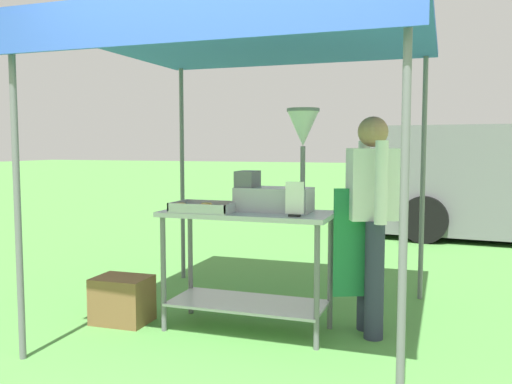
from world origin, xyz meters
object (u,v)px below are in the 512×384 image
(donut_cart, at_px, (247,247))
(donut_tray, at_px, (204,208))
(stall_canopy, at_px, (252,44))
(vendor, at_px, (371,214))
(donut_fryer, at_px, (281,176))
(menu_sign, at_px, (295,202))
(supply_crate, at_px, (122,300))

(donut_cart, height_order, donut_tray, donut_tray)
(stall_canopy, height_order, donut_tray, stall_canopy)
(stall_canopy, distance_m, vendor, 1.54)
(stall_canopy, bearing_deg, donut_cart, -90.00)
(donut_fryer, xyz_separation_m, vendor, (0.65, 0.14, -0.27))
(stall_canopy, xyz_separation_m, donut_tray, (-0.30, -0.22, -1.22))
(stall_canopy, distance_m, donut_cart, 1.52)
(stall_canopy, distance_m, donut_fryer, 1.01)
(stall_canopy, relative_size, menu_sign, 10.75)
(donut_cart, distance_m, menu_sign, 0.58)
(menu_sign, bearing_deg, stall_canopy, 147.08)
(donut_tray, bearing_deg, vendor, 15.73)
(stall_canopy, distance_m, menu_sign, 1.24)
(vendor, bearing_deg, donut_cart, -166.63)
(stall_canopy, height_order, donut_fryer, stall_canopy)
(stall_canopy, height_order, supply_crate, stall_canopy)
(menu_sign, bearing_deg, donut_cart, 157.72)
(menu_sign, xyz_separation_m, vendor, (0.47, 0.38, -0.11))
(donut_fryer, distance_m, supply_crate, 1.60)
(stall_canopy, relative_size, donut_cart, 2.04)
(donut_fryer, height_order, menu_sign, donut_fryer)
(donut_cart, height_order, donut_fryer, donut_fryer)
(stall_canopy, xyz_separation_m, donut_cart, (-0.00, -0.10, -1.51))
(donut_tray, relative_size, supply_crate, 1.06)
(donut_fryer, bearing_deg, donut_tray, -160.22)
(donut_fryer, relative_size, menu_sign, 3.14)
(donut_cart, distance_m, donut_tray, 0.44)
(donut_tray, distance_m, menu_sign, 0.72)
(donut_cart, bearing_deg, stall_canopy, 90.00)
(donut_cart, xyz_separation_m, supply_crate, (-1.00, -0.16, -0.46))
(donut_tray, relative_size, menu_sign, 1.90)
(donut_cart, height_order, vendor, vendor)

